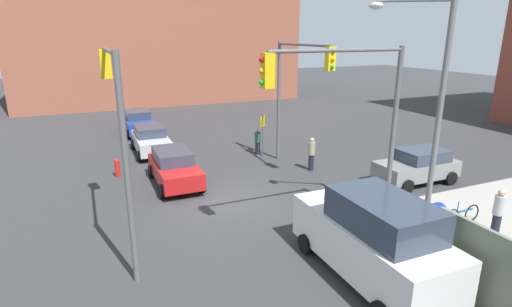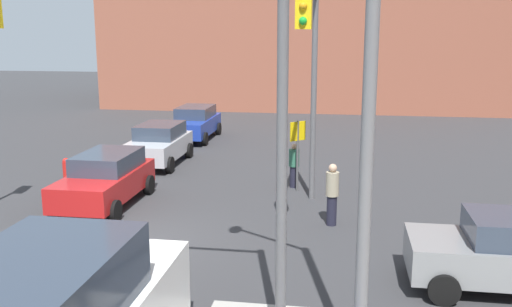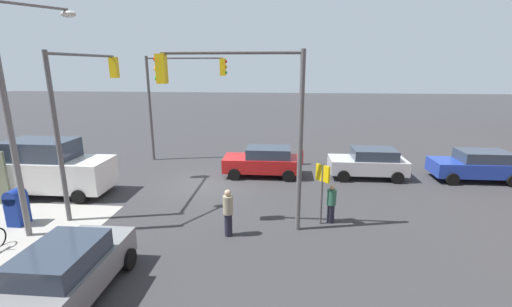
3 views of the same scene
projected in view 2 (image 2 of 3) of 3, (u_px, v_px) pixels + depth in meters
ground_plane at (128, 240)px, 14.80m from camera, size 120.00×120.00×0.00m
traffic_signal_nw_corner at (311, 57)px, 15.60m from camera, size 5.19×0.36×6.50m
traffic_signal_ne_corner at (159, 75)px, 9.11m from camera, size 0.36×5.25×6.50m
street_lamp_corner at (348, 74)px, 8.16m from camera, size 1.68×2.30×8.00m
warning_sign_two_way at (298, 143)px, 19.08m from camera, size 0.48×0.48×2.40m
fire_hydrant at (67, 170)px, 20.17m from camera, size 0.26×0.26×0.94m
coupe_silver at (159, 144)px, 23.16m from camera, size 4.04×2.02×1.62m
coupe_gray at (509, 252)px, 11.78m from camera, size 2.02×3.93×1.62m
coupe_blue at (195, 122)px, 28.55m from camera, size 4.34×2.02×1.62m
hatchback_red at (105, 179)px, 17.64m from camera, size 4.24×2.02×1.62m
pedestrian_crossing at (294, 165)px, 19.67m from camera, size 0.36×0.36×1.54m
pedestrian_walking_north at (332, 193)px, 15.76m from camera, size 0.36×0.36×1.76m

